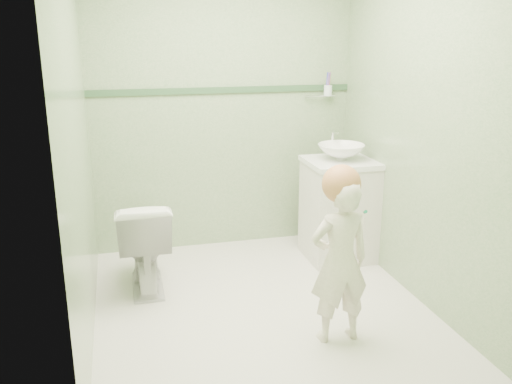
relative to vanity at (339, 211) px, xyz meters
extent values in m
plane|color=silver|center=(-0.84, -0.70, -0.40)|extent=(2.50, 2.50, 0.00)
cube|color=gray|center=(-0.84, 0.55, 0.80)|extent=(2.20, 0.04, 2.40)
cube|color=gray|center=(-0.84, -1.95, 0.80)|extent=(2.20, 0.04, 2.40)
cube|color=gray|center=(-1.94, -0.70, 0.80)|extent=(0.04, 2.50, 2.40)
cube|color=gray|center=(0.26, -0.70, 0.80)|extent=(0.04, 2.50, 2.40)
cube|color=#315433|center=(-0.84, 0.54, 0.95)|extent=(2.20, 0.02, 0.05)
cube|color=beige|center=(0.00, 0.00, 0.00)|extent=(0.52, 0.50, 0.80)
cube|color=white|center=(0.00, 0.00, 0.41)|extent=(0.54, 0.52, 0.04)
imported|color=white|center=(0.00, 0.00, 0.49)|extent=(0.37, 0.37, 0.13)
cylinder|color=silver|center=(0.00, 0.20, 0.55)|extent=(0.03, 0.03, 0.18)
cylinder|color=silver|center=(0.00, 0.15, 0.63)|extent=(0.02, 0.12, 0.02)
cylinder|color=silver|center=(0.00, 0.50, 0.88)|extent=(0.26, 0.02, 0.02)
cylinder|color=silver|center=(0.06, 0.48, 0.93)|extent=(0.07, 0.07, 0.09)
cylinder|color=#343EB3|center=(0.04, 0.47, 1.00)|extent=(0.01, 0.01, 0.17)
cylinder|color=#D1583E|center=(0.07, 0.49, 1.00)|extent=(0.01, 0.01, 0.17)
cylinder|color=#7C52AC|center=(0.06, 0.47, 1.00)|extent=(0.01, 0.01, 0.17)
cylinder|color=#7C52AC|center=(0.05, 0.47, 1.00)|extent=(0.01, 0.01, 0.17)
imported|color=white|center=(-1.58, -0.17, -0.06)|extent=(0.39, 0.67, 0.68)
imported|color=beige|center=(-0.49, -1.19, 0.11)|extent=(0.37, 0.25, 1.01)
sphere|color=#B97646|center=(-0.49, -1.16, 0.58)|extent=(0.22, 0.22, 0.22)
cylinder|color=#12805B|center=(-0.41, -1.31, 0.45)|extent=(0.07, 0.13, 0.06)
cube|color=white|center=(-0.47, -1.27, 0.49)|extent=(0.03, 0.03, 0.02)
camera|label=1|loc=(-1.71, -3.94, 1.40)|focal=38.26mm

